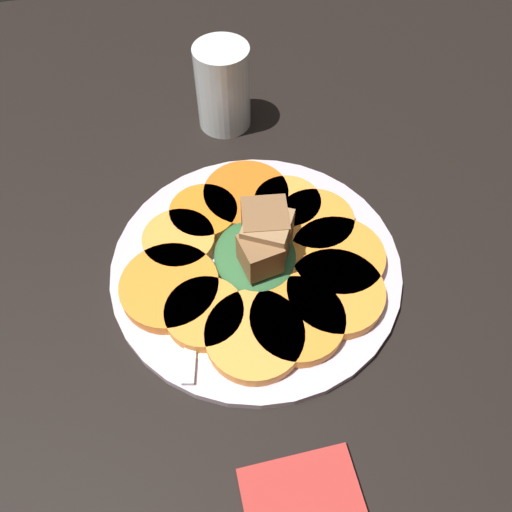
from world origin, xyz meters
TOP-DOWN VIEW (x-y plane):
  - table_slab at (0.00, 0.00)cm, footprint 120.00×120.00cm
  - plate at (0.00, 0.00)cm, footprint 29.51×29.51cm
  - carrot_slice_0 at (7.69, 2.16)cm, footprint 8.89×8.89cm
  - carrot_slice_1 at (5.66, 6.51)cm, footprint 9.44×9.44cm
  - carrot_slice_2 at (1.74, 8.02)cm, footprint 9.50×9.50cm
  - carrot_slice_3 at (-3.19, 7.21)cm, footprint 8.10×8.10cm
  - carrot_slice_4 at (-6.19, 4.91)cm, footprint 7.26×7.26cm
  - carrot_slice_5 at (-8.47, 0.82)cm, footprint 9.35×9.35cm
  - carrot_slice_6 at (-6.96, -4.17)cm, footprint 7.27×7.27cm
  - carrot_slice_7 at (-3.92, -7.26)cm, footprint 7.43×7.43cm
  - carrot_slice_8 at (1.45, -8.91)cm, footprint 9.59×9.59cm
  - carrot_slice_9 at (5.07, -6.11)cm, footprint 7.44×7.44cm
  - carrot_slice_10 at (8.33, -2.04)cm, footprint 9.13×9.13cm
  - center_pile at (-0.06, 0.45)cm, footprint 9.34×8.40cm
  - fork at (1.22, -6.33)cm, footprint 19.59×6.11cm
  - water_glass at (-22.97, 1.18)cm, footprint 6.61×6.61cm

SIDE VIEW (x-z plane):
  - table_slab at x=0.00cm, z-range 0.00..2.00cm
  - plate at x=0.00cm, z-range 1.99..3.04cm
  - fork at x=1.22cm, z-range 3.10..3.50cm
  - carrot_slice_0 at x=7.69cm, z-range 3.10..4.45cm
  - carrot_slice_1 at x=5.66cm, z-range 3.10..4.45cm
  - carrot_slice_2 at x=1.74cm, z-range 3.10..4.45cm
  - carrot_slice_3 at x=-3.19cm, z-range 3.10..4.45cm
  - carrot_slice_4 at x=-6.19cm, z-range 3.10..4.45cm
  - carrot_slice_5 at x=-8.47cm, z-range 3.10..4.45cm
  - carrot_slice_6 at x=-6.96cm, z-range 3.10..4.45cm
  - carrot_slice_7 at x=-3.92cm, z-range 3.10..4.45cm
  - carrot_slice_8 at x=1.45cm, z-range 3.10..4.45cm
  - carrot_slice_9 at x=5.07cm, z-range 3.10..4.45cm
  - carrot_slice_10 at x=8.33cm, z-range 3.10..4.45cm
  - center_pile at x=-0.06cm, z-range 2.65..8.98cm
  - water_glass at x=-22.97cm, z-range 2.00..12.46cm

